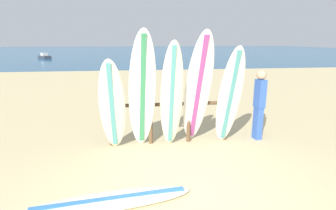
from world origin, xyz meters
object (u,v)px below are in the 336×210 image
surfboard_leaning_center_right (230,97)px  small_boat_offshore (44,57)px  surfboard_leaning_center (198,90)px  surfboard_leaning_left (142,91)px  surfboard_leaning_center_left (172,97)px  beachgoer_standing (259,102)px  surfboard_lying_on_sand (111,200)px  surfboard_leaning_far_left (112,106)px  surfboard_rack (170,115)px

surfboard_leaning_center_right → small_boat_offshore: size_ratio=1.00×
surfboard_leaning_center → small_boat_offshore: surfboard_leaning_center is taller
surfboard_leaning_left → small_boat_offshore: surfboard_leaning_left is taller
surfboard_leaning_left → surfboard_leaning_center_left: bearing=-13.5°
surfboard_leaning_left → surfboard_leaning_center: 1.18m
beachgoer_standing → small_boat_offshore: size_ratio=0.74×
surfboard_lying_on_sand → small_boat_offshore: bearing=107.9°
surfboard_leaning_left → surfboard_leaning_far_left: bearing=-174.2°
beachgoer_standing → surfboard_rack: bearing=178.7°
beachgoer_standing → surfboard_leaning_far_left: bearing=-174.7°
small_boat_offshore → surfboard_leaning_center: bearing=-68.2°
surfboard_leaning_center → surfboard_leaning_center_right: surfboard_leaning_center is taller
surfboard_leaning_center_left → small_boat_offshore: (-11.71, 30.87, -0.90)m
surfboard_leaning_left → beachgoer_standing: surfboard_leaning_left is taller
surfboard_rack → small_boat_offshore: 32.62m
surfboard_leaning_far_left → surfboard_leaning_left: (0.63, 0.06, 0.28)m
surfboard_leaning_center_left → surfboard_leaning_center: 0.62m
surfboard_rack → surfboard_leaning_left: 0.92m
surfboard_lying_on_sand → surfboard_leaning_center: bearing=48.3°
surfboard_leaning_center_left → small_boat_offshore: size_ratio=1.05×
surfboard_lying_on_sand → beachgoer_standing: bearing=33.7°
surfboard_rack → surfboard_leaning_center: (0.57, -0.27, 0.60)m
surfboard_leaning_left → small_boat_offshore: bearing=109.9°
surfboard_leaning_far_left → surfboard_leaning_center: bearing=2.6°
surfboard_lying_on_sand → small_boat_offshore: small_boat_offshore is taller
surfboard_leaning_far_left → surfboard_lying_on_sand: 2.11m
surfboard_rack → surfboard_leaning_left: surfboard_leaning_left is taller
small_boat_offshore → surfboard_leaning_center_left: bearing=-69.2°
surfboard_leaning_center_left → surfboard_leaning_center_right: 1.29m
surfboard_leaning_center_right → small_boat_offshore: surfboard_leaning_center_right is taller
surfboard_rack → surfboard_lying_on_sand: bearing=-117.9°
surfboard_leaning_far_left → surfboard_leaning_center: (1.81, 0.08, 0.27)m
surfboard_leaning_center_left → surfboard_leaning_center: surfboard_leaning_center is taller
surfboard_leaning_center_left → surfboard_leaning_center: (0.59, 0.16, 0.10)m
surfboard_leaning_left → surfboard_lying_on_sand: (-0.57, -1.94, -1.23)m
surfboard_leaning_far_left → surfboard_leaning_center: surfboard_leaning_center is taller
surfboard_leaning_left → beachgoer_standing: 2.75m
surfboard_leaning_center_left → surfboard_lying_on_sand: (-1.16, -1.80, -1.13)m
beachgoer_standing → small_boat_offshore: bearing=114.4°
surfboard_leaning_center_right → small_boat_offshore: (-13.00, 30.78, -0.85)m
surfboard_rack → surfboard_leaning_left: size_ratio=1.07×
beachgoer_standing → surfboard_leaning_center_right: bearing=-160.5°
surfboard_leaning_far_left → small_boat_offshore: (-10.49, 30.79, -0.73)m
surfboard_leaning_center_left → beachgoer_standing: (2.12, 0.39, -0.25)m
surfboard_rack → beachgoer_standing: size_ratio=1.65×
surfboard_leaning_center_right → surfboard_lying_on_sand: size_ratio=0.90×
surfboard_leaning_left → surfboard_lying_on_sand: bearing=-106.3°
surfboard_leaning_left → small_boat_offshore: (-11.12, 30.73, -1.01)m
surfboard_lying_on_sand → surfboard_leaning_center_left: bearing=57.2°
surfboard_rack → surfboard_leaning_center_right: 1.38m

